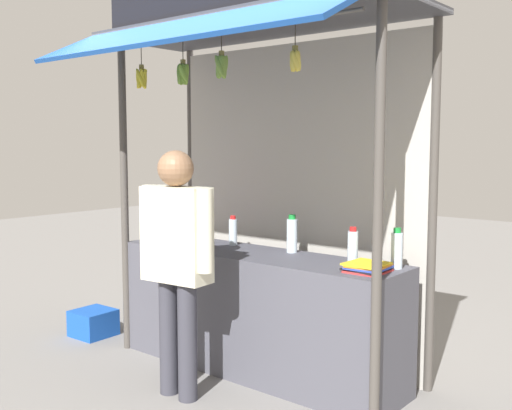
# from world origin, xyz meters

# --- Properties ---
(ground_plane) EXTENTS (20.00, 20.00, 0.00)m
(ground_plane) POSITION_xyz_m (0.00, 0.00, 0.00)
(ground_plane) COLOR slate
(stall_counter) EXTENTS (2.26, 0.57, 0.88)m
(stall_counter) POSITION_xyz_m (0.00, 0.00, 0.44)
(stall_counter) COLOR #4C4C56
(stall_counter) RESTS_ON ground
(stall_structure) EXTENTS (2.46, 1.48, 2.87)m
(stall_structure) POSITION_xyz_m (0.00, 0.14, 1.72)
(stall_structure) COLOR #4C4742
(stall_structure) RESTS_ON ground
(water_bottle_far_left) EXTENTS (0.07, 0.07, 0.26)m
(water_bottle_far_left) POSITION_xyz_m (1.04, 0.15, 1.00)
(water_bottle_far_left) COLOR silver
(water_bottle_far_left) RESTS_ON stall_counter
(water_bottle_mid_right) EXTENTS (0.07, 0.07, 0.23)m
(water_bottle_mid_right) POSITION_xyz_m (-0.35, 0.15, 0.99)
(water_bottle_mid_right) COLOR silver
(water_bottle_mid_right) RESTS_ON stall_counter
(water_bottle_right) EXTENTS (0.07, 0.07, 0.25)m
(water_bottle_right) POSITION_xyz_m (0.75, 0.09, 0.99)
(water_bottle_right) COLOR silver
(water_bottle_right) RESTS_ON stall_counter
(water_bottle_center) EXTENTS (0.08, 0.08, 0.28)m
(water_bottle_center) POSITION_xyz_m (0.19, 0.19, 1.01)
(water_bottle_center) COLOR silver
(water_bottle_center) RESTS_ON stall_counter
(magazine_stack_front_left) EXTENTS (0.27, 0.27, 0.06)m
(magazine_stack_front_left) POSITION_xyz_m (0.95, -0.06, 0.91)
(magazine_stack_front_left) COLOR red
(magazine_stack_front_left) RESTS_ON stall_counter
(magazine_stack_front_right) EXTENTS (0.25, 0.27, 0.05)m
(magazine_stack_front_right) POSITION_xyz_m (-0.53, -0.13, 0.90)
(magazine_stack_front_right) COLOR white
(magazine_stack_front_right) RESTS_ON stall_counter
(banana_bunch_leftmost) EXTENTS (0.10, 0.10, 0.29)m
(banana_bunch_leftmost) POSITION_xyz_m (0.03, -0.39, 2.17)
(banana_bunch_leftmost) COLOR #332D23
(banana_bunch_rightmost) EXTENTS (0.11, 0.10, 0.31)m
(banana_bunch_rightmost) POSITION_xyz_m (-0.33, -0.39, 2.15)
(banana_bunch_rightmost) COLOR #332D23
(banana_bunch_inner_right) EXTENTS (0.08, 0.08, 0.29)m
(banana_bunch_inner_right) POSITION_xyz_m (0.62, -0.39, 2.16)
(banana_bunch_inner_right) COLOR #332D23
(banana_bunch_inner_left) EXTENTS (0.11, 0.11, 0.32)m
(banana_bunch_inner_left) POSITION_xyz_m (-0.77, -0.39, 2.15)
(banana_bunch_inner_left) COLOR #332D23
(vendor_person) EXTENTS (0.62, 0.24, 1.63)m
(vendor_person) POSITION_xyz_m (-0.10, -0.69, 0.98)
(vendor_person) COLOR #383842
(vendor_person) RESTS_ON ground
(plastic_crate) EXTENTS (0.33, 0.33, 0.22)m
(plastic_crate) POSITION_xyz_m (-1.62, -0.27, 0.11)
(plastic_crate) COLOR #194CB2
(plastic_crate) RESTS_ON ground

